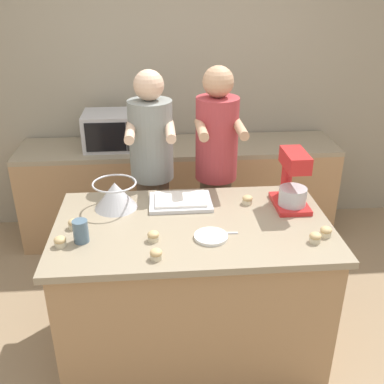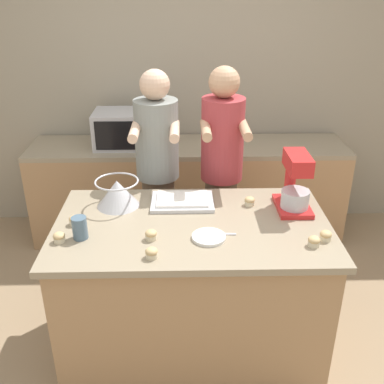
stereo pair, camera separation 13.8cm
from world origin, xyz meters
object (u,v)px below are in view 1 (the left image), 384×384
(person_right, at_px, (216,176))
(mixing_bowl, at_px, (115,194))
(drinking_glass, at_px, (81,231))
(baking_tray, at_px, (180,201))
(small_plate, at_px, (211,237))
(person_left, at_px, (153,180))
(stand_mixer, at_px, (292,183))
(cupcake_1, at_px, (156,254))
(cupcake_6, at_px, (326,232))
(cupcake_3, at_px, (315,237))
(microwave_oven, at_px, (113,130))
(cupcake_0, at_px, (247,200))
(cupcake_4, at_px, (153,236))
(cupcake_2, at_px, (74,224))
(knife, at_px, (216,233))
(cupcake_5, at_px, (60,241))

(person_right, relative_size, mixing_bowl, 6.25)
(mixing_bowl, relative_size, drinking_glass, 2.13)
(baking_tray, height_order, small_plate, baking_tray)
(person_left, xyz_separation_m, stand_mixer, (0.86, -0.54, 0.19))
(cupcake_1, xyz_separation_m, cupcake_6, (0.94, 0.15, 0.00))
(cupcake_3, height_order, cupcake_6, same)
(microwave_oven, bearing_deg, mixing_bowl, -85.02)
(cupcake_0, height_order, cupcake_4, same)
(mixing_bowl, relative_size, cupcake_2, 4.20)
(cupcake_0, bearing_deg, drinking_glass, -159.43)
(cupcake_6, bearing_deg, knife, 172.85)
(cupcake_0, distance_m, cupcake_4, 0.71)
(person_right, bearing_deg, cupcake_1, -112.91)
(stand_mixer, distance_m, knife, 0.61)
(mixing_bowl, height_order, cupcake_3, mixing_bowl)
(small_plate, relative_size, cupcake_5, 2.89)
(person_right, height_order, cupcake_5, person_right)
(cupcake_2, distance_m, cupcake_5, 0.19)
(cupcake_2, bearing_deg, cupcake_0, 12.09)
(baking_tray, bearing_deg, cupcake_6, -30.49)
(cupcake_1, bearing_deg, person_left, 90.88)
(mixing_bowl, xyz_separation_m, drinking_glass, (-0.16, -0.39, -0.03))
(small_plate, relative_size, cupcake_1, 2.89)
(small_plate, bearing_deg, cupcake_0, 54.52)
(knife, bearing_deg, cupcake_0, 54.55)
(stand_mixer, relative_size, baking_tray, 0.93)
(stand_mixer, bearing_deg, cupcake_5, -165.26)
(knife, xyz_separation_m, cupcake_3, (0.53, -0.13, 0.03))
(cupcake_4, bearing_deg, baking_tray, 68.00)
(cupcake_4, relative_size, cupcake_5, 1.00)
(cupcake_5, bearing_deg, cupcake_0, 20.51)
(small_plate, bearing_deg, microwave_oven, 111.66)
(person_left, xyz_separation_m, microwave_oven, (-0.34, 0.77, 0.14))
(cupcake_4, bearing_deg, cupcake_5, -178.33)
(person_right, height_order, drinking_glass, person_right)
(microwave_oven, bearing_deg, cupcake_4, -78.41)
(stand_mixer, relative_size, cupcake_4, 5.62)
(baking_tray, xyz_separation_m, small_plate, (0.14, -0.43, -0.01))
(knife, distance_m, cupcake_5, 0.85)
(cupcake_4, bearing_deg, cupcake_6, -1.84)
(cupcake_1, bearing_deg, knife, 33.79)
(cupcake_5, bearing_deg, knife, 4.05)
(knife, relative_size, cupcake_1, 3.40)
(mixing_bowl, bearing_deg, cupcake_2, -132.53)
(person_right, distance_m, cupcake_0, 0.50)
(drinking_glass, bearing_deg, small_plate, -1.86)
(person_right, relative_size, microwave_oven, 3.49)
(cupcake_1, distance_m, cupcake_6, 0.95)
(stand_mixer, height_order, knife, stand_mixer)
(stand_mixer, xyz_separation_m, drinking_glass, (-1.25, -0.32, -0.10))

